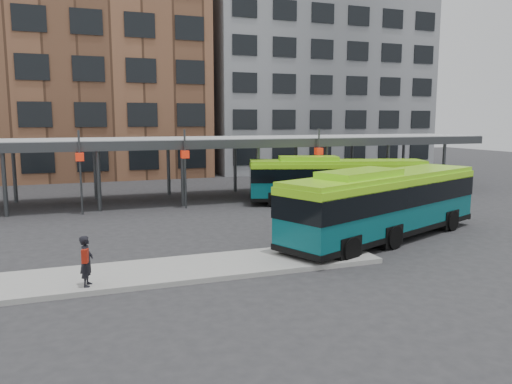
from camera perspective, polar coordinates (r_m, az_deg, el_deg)
name	(u,v)px	position (r m, az deg, el deg)	size (l,w,h in m)	color
ground	(297,240)	(22.71, 4.66, -5.46)	(120.00, 120.00, 0.00)	#28282B
boarding_island	(192,269)	(18.23, -7.37, -8.67)	(14.00, 3.00, 0.18)	gray
canopy	(218,141)	(34.19, -4.39, 5.78)	(40.00, 6.53, 4.80)	#999B9E
building_brick	(62,60)	(52.35, -21.32, 13.88)	(26.00, 14.00, 22.00)	brown
building_grey	(309,78)	(58.01, 6.05, 12.79)	(24.00, 14.00, 20.00)	slate
bus_front	(385,202)	(23.08, 14.51, -1.14)	(11.97, 6.93, 3.29)	#074F55
bus_rear	(336,179)	(32.40, 9.12, 1.47)	(11.33, 5.58, 3.07)	#074F55
pedestrian	(87,261)	(16.64, -18.80, -7.43)	(0.51, 0.67, 1.61)	black
bike_rack	(393,184)	(39.60, 15.34, 0.88)	(6.96, 1.61, 1.07)	slate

